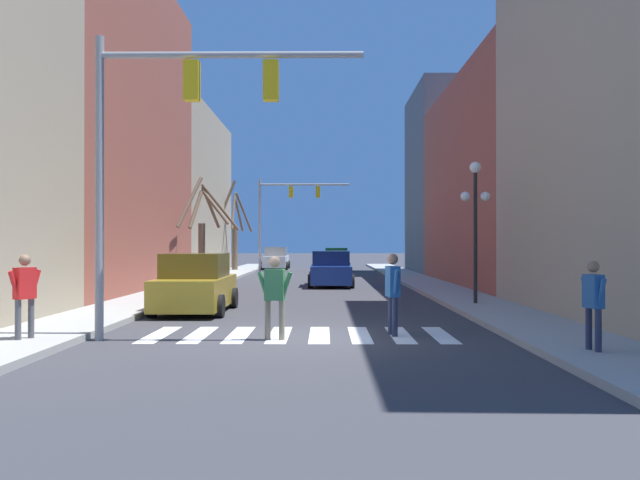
# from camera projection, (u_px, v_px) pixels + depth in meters

# --- Properties ---
(ground_plane) EXTENTS (240.00, 240.00, 0.00)m
(ground_plane) POSITION_uv_depth(u_px,v_px,m) (298.00, 338.00, 13.43)
(ground_plane) COLOR #38383D
(sidewalk_left) EXTENTS (2.22, 90.00, 0.15)m
(sidewalk_left) POSITION_uv_depth(u_px,v_px,m) (42.00, 335.00, 13.47)
(sidewalk_left) COLOR #9E9E99
(sidewalk_left) RESTS_ON ground_plane
(sidewalk_right) EXTENTS (2.22, 90.00, 0.15)m
(sidewalk_right) POSITION_uv_depth(u_px,v_px,m) (557.00, 335.00, 13.39)
(sidewalk_right) COLOR #9E9E99
(sidewalk_right) RESTS_ON ground_plane
(building_row_left) EXTENTS (6.00, 40.74, 13.93)m
(building_row_left) POSITION_uv_depth(u_px,v_px,m) (88.00, 143.00, 26.88)
(building_row_left) COLOR tan
(building_row_left) RESTS_ON ground_plane
(building_row_right) EXTENTS (6.00, 39.98, 13.81)m
(building_row_right) POSITION_uv_depth(u_px,v_px,m) (537.00, 149.00, 26.64)
(building_row_right) COLOR tan
(building_row_right) RESTS_ON ground_plane
(crosswalk_stripes) EXTENTS (6.75, 2.60, 0.01)m
(crosswalk_stripes) POSITION_uv_depth(u_px,v_px,m) (299.00, 335.00, 13.95)
(crosswalk_stripes) COLOR white
(crosswalk_stripes) RESTS_ON ground_plane
(traffic_signal_near) EXTENTS (5.67, 0.28, 6.43)m
(traffic_signal_near) POSITION_uv_depth(u_px,v_px,m) (173.00, 123.00, 13.16)
(traffic_signal_near) COLOR gray
(traffic_signal_near) RESTS_ON ground_plane
(traffic_signal_far) EXTENTS (6.66, 0.28, 6.79)m
(traffic_signal_far) POSITION_uv_depth(u_px,v_px,m) (285.00, 205.00, 45.74)
(traffic_signal_far) COLOR gray
(traffic_signal_far) RESTS_ON ground_plane
(street_lamp_right_corner) EXTENTS (0.95, 0.36, 4.51)m
(street_lamp_right_corner) POSITION_uv_depth(u_px,v_px,m) (475.00, 203.00, 19.87)
(street_lamp_right_corner) COLOR black
(street_lamp_right_corner) RESTS_ON sidewalk_right
(car_driving_away_lane) EXTENTS (2.03, 4.88, 1.77)m
(car_driving_away_lane) POSITION_uv_depth(u_px,v_px,m) (276.00, 259.00, 49.87)
(car_driving_away_lane) COLOR white
(car_driving_away_lane) RESTS_ON ground_plane
(car_driving_toward_lane) EXTENTS (2.02, 4.45, 1.72)m
(car_driving_toward_lane) POSITION_uv_depth(u_px,v_px,m) (336.00, 260.00, 47.06)
(car_driving_toward_lane) COLOR #236B38
(car_driving_toward_lane) RESTS_ON ground_plane
(car_parked_left_near) EXTENTS (2.10, 4.20, 1.76)m
(car_parked_left_near) POSITION_uv_depth(u_px,v_px,m) (195.00, 285.00, 18.50)
(car_parked_left_near) COLOR #A38423
(car_parked_left_near) RESTS_ON ground_plane
(car_parked_left_far) EXTENTS (2.13, 4.65, 1.69)m
(car_parked_left_far) POSITION_uv_depth(u_px,v_px,m) (331.00, 270.00, 29.90)
(car_parked_left_far) COLOR navy
(car_parked_left_far) RESTS_ON ground_plane
(pedestrian_on_left_sidewalk) EXTENTS (0.43, 0.67, 1.68)m
(pedestrian_on_left_sidewalk) POSITION_uv_depth(u_px,v_px,m) (25.00, 289.00, 12.39)
(pedestrian_on_left_sidewalk) COLOR #4C4C51
(pedestrian_on_left_sidewalk) RESTS_ON sidewalk_left
(pedestrian_crossing_street) EXTENTS (0.77, 0.29, 1.78)m
(pedestrian_crossing_street) POSITION_uv_depth(u_px,v_px,m) (275.00, 290.00, 13.21)
(pedestrian_crossing_street) COLOR #7A705B
(pedestrian_crossing_street) RESTS_ON ground_plane
(pedestrian_waiting_at_curb) EXTENTS (0.31, 0.79, 1.82)m
(pedestrian_waiting_at_curb) POSITION_uv_depth(u_px,v_px,m) (393.00, 287.00, 13.84)
(pedestrian_waiting_at_curb) COLOR #282D47
(pedestrian_waiting_at_curb) RESTS_ON ground_plane
(pedestrian_near_right_corner) EXTENTS (0.28, 0.69, 1.59)m
(pedestrian_near_right_corner) POSITION_uv_depth(u_px,v_px,m) (593.00, 297.00, 11.01)
(pedestrian_near_right_corner) COLOR #282D47
(pedestrian_near_right_corner) RESTS_ON sidewalk_right
(street_tree_right_mid) EXTENTS (2.75, 3.21, 5.18)m
(street_tree_right_mid) POSITION_uv_depth(u_px,v_px,m) (203.00, 230.00, 30.38)
(street_tree_right_mid) COLOR brown
(street_tree_right_mid) RESTS_ON sidewalk_left
(street_tree_right_near) EXTENTS (2.40, 3.81, 6.52)m
(street_tree_right_near) POSITION_uv_depth(u_px,v_px,m) (235.00, 231.00, 45.38)
(street_tree_right_near) COLOR brown
(street_tree_right_near) RESTS_ON sidewalk_left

